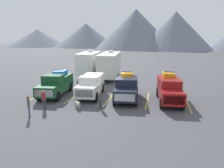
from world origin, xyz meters
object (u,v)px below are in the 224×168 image
person_c (44,98)px  pickup_truck_d (169,89)px  camper_trailer_a (89,63)px  dog (77,103)px  pickup_truck_a (56,84)px  camper_trailer_b (110,64)px  pickup_truck_b (91,85)px  pickup_truck_c (127,87)px  person_a (29,105)px  person_b (100,98)px

person_c → pickup_truck_d: bearing=24.3°
camper_trailer_a → dog: 14.19m
dog → pickup_truck_d: bearing=25.6°
pickup_truck_a → dog: (3.67, -3.48, -0.74)m
pickup_truck_d → camper_trailer_b: (-7.97, 9.59, 0.80)m
pickup_truck_a → pickup_truck_b: bearing=5.2°
camper_trailer_a → person_c: bearing=-86.3°
pickup_truck_a → person_c: (1.12, -4.43, -0.22)m
pickup_truck_b → camper_trailer_b: (-0.24, 9.47, 0.87)m
pickup_truck_c → dog: (-3.71, -3.54, -0.74)m
pickup_truck_c → person_c: pickup_truck_c is taller
pickup_truck_c → camper_trailer_a: 12.45m
pickup_truck_a → dog: 5.11m
pickup_truck_c → camper_trailer_b: bearing=112.1°
pickup_truck_b → dog: (0.01, -3.81, -0.71)m
pickup_truck_c → camper_trailer_a: (-7.20, 10.12, 0.84)m
person_c → dog: size_ratio=2.15×
pickup_truck_a → person_c: 4.57m
pickup_truck_d → camper_trailer_a: 15.02m
pickup_truck_c → pickup_truck_b: bearing=175.8°
person_a → dog: (2.83, 2.67, -0.49)m
camper_trailer_b → camper_trailer_a: bearing=173.4°
camper_trailer_a → person_b: (5.46, -13.37, -1.13)m
pickup_truck_a → dog: bearing=-43.5°
pickup_truck_b → person_b: bearing=-60.6°
person_c → camper_trailer_b: bearing=80.8°
person_c → dog: 2.77m
person_a → pickup_truck_c: bearing=43.5°
camper_trailer_b → pickup_truck_d: bearing=-50.3°
pickup_truck_d → pickup_truck_b: bearing=179.1°
dog → pickup_truck_c: bearing=43.7°
pickup_truck_b → dog: pickup_truck_b is taller
pickup_truck_a → camper_trailer_b: size_ratio=0.64×
pickup_truck_b → camper_trailer_b: 9.52m
pickup_truck_b → camper_trailer_b: camper_trailer_b is taller
pickup_truck_a → person_c: pickup_truck_a is taller
pickup_truck_d → person_a: bearing=-148.9°
pickup_truck_b → dog: size_ratio=6.79×
camper_trailer_b → person_b: (2.23, -12.99, -1.13)m
person_b → dog: 2.05m
pickup_truck_a → camper_trailer_a: (0.18, 10.18, 0.85)m
pickup_truck_b → person_c: 5.40m
pickup_truck_a → pickup_truck_b: 3.67m
person_a → person_c: (0.27, 1.72, 0.02)m
person_c → person_a: bearing=-99.0°
camper_trailer_b → person_a: size_ratio=5.44×
pickup_truck_a → camper_trailer_a: camper_trailer_a is taller
camper_trailer_b → person_b: bearing=-80.3°
pickup_truck_c → person_b: (-1.74, -3.24, -0.29)m
camper_trailer_b → pickup_truck_c: bearing=-67.9°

